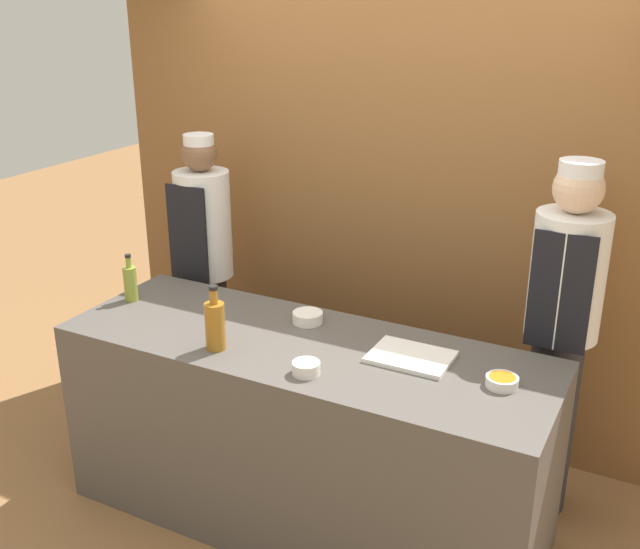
{
  "coord_description": "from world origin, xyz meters",
  "views": [
    {
      "loc": [
        1.46,
        -2.65,
        2.45
      ],
      "look_at": [
        0.0,
        0.16,
        1.23
      ],
      "focal_mm": 42.0,
      "sensor_mm": 36.0,
      "label": 1
    }
  ],
  "objects_px": {
    "sauce_bowl_purple": "(308,317)",
    "chef_left": "(206,267)",
    "chef_right": "(561,329)",
    "sauce_bowl_green": "(306,367)",
    "cutting_board": "(411,357)",
    "sauce_bowl_orange": "(502,381)",
    "bottle_oil": "(130,283)",
    "bottle_amber": "(215,324)"
  },
  "relations": [
    {
      "from": "sauce_bowl_purple",
      "to": "sauce_bowl_green",
      "type": "bearing_deg",
      "value": -62.24
    },
    {
      "from": "sauce_bowl_green",
      "to": "cutting_board",
      "type": "distance_m",
      "value": 0.47
    },
    {
      "from": "cutting_board",
      "to": "chef_left",
      "type": "bearing_deg",
      "value": 159.42
    },
    {
      "from": "sauce_bowl_purple",
      "to": "bottle_amber",
      "type": "bearing_deg",
      "value": -118.04
    },
    {
      "from": "sauce_bowl_purple",
      "to": "chef_left",
      "type": "height_order",
      "value": "chef_left"
    },
    {
      "from": "bottle_amber",
      "to": "chef_right",
      "type": "bearing_deg",
      "value": 33.05
    },
    {
      "from": "sauce_bowl_purple",
      "to": "sauce_bowl_orange",
      "type": "bearing_deg",
      "value": -10.29
    },
    {
      "from": "cutting_board",
      "to": "bottle_oil",
      "type": "xyz_separation_m",
      "value": [
        -1.5,
        -0.05,
        0.09
      ]
    },
    {
      "from": "sauce_bowl_purple",
      "to": "bottle_amber",
      "type": "height_order",
      "value": "bottle_amber"
    },
    {
      "from": "cutting_board",
      "to": "bottle_amber",
      "type": "height_order",
      "value": "bottle_amber"
    },
    {
      "from": "bottle_oil",
      "to": "bottle_amber",
      "type": "bearing_deg",
      "value": -19.81
    },
    {
      "from": "sauce_bowl_purple",
      "to": "chef_right",
      "type": "bearing_deg",
      "value": 21.54
    },
    {
      "from": "chef_left",
      "to": "sauce_bowl_orange",
      "type": "bearing_deg",
      "value": -17.9
    },
    {
      "from": "cutting_board",
      "to": "bottle_oil",
      "type": "height_order",
      "value": "bottle_oil"
    },
    {
      "from": "cutting_board",
      "to": "chef_left",
      "type": "distance_m",
      "value": 1.58
    },
    {
      "from": "cutting_board",
      "to": "bottle_oil",
      "type": "distance_m",
      "value": 1.51
    },
    {
      "from": "sauce_bowl_purple",
      "to": "sauce_bowl_green",
      "type": "relative_size",
      "value": 1.23
    },
    {
      "from": "sauce_bowl_purple",
      "to": "bottle_oil",
      "type": "height_order",
      "value": "bottle_oil"
    },
    {
      "from": "chef_left",
      "to": "chef_right",
      "type": "relative_size",
      "value": 0.97
    },
    {
      "from": "sauce_bowl_green",
      "to": "chef_right",
      "type": "distance_m",
      "value": 1.23
    },
    {
      "from": "sauce_bowl_purple",
      "to": "chef_right",
      "type": "xyz_separation_m",
      "value": [
        1.09,
        0.43,
        -0.01
      ]
    },
    {
      "from": "sauce_bowl_orange",
      "to": "sauce_bowl_green",
      "type": "relative_size",
      "value": 1.12
    },
    {
      "from": "sauce_bowl_orange",
      "to": "bottle_oil",
      "type": "distance_m",
      "value": 1.91
    },
    {
      "from": "sauce_bowl_purple",
      "to": "chef_right",
      "type": "relative_size",
      "value": 0.08
    },
    {
      "from": "sauce_bowl_orange",
      "to": "bottle_oil",
      "type": "relative_size",
      "value": 0.53
    },
    {
      "from": "bottle_oil",
      "to": "chef_right",
      "type": "distance_m",
      "value": 2.11
    },
    {
      "from": "sauce_bowl_green",
      "to": "chef_left",
      "type": "distance_m",
      "value": 1.45
    },
    {
      "from": "cutting_board",
      "to": "bottle_amber",
      "type": "xyz_separation_m",
      "value": [
        -0.8,
        -0.31,
        0.11
      ]
    },
    {
      "from": "sauce_bowl_purple",
      "to": "cutting_board",
      "type": "xyz_separation_m",
      "value": [
        0.57,
        -0.12,
        -0.02
      ]
    },
    {
      "from": "chef_left",
      "to": "chef_right",
      "type": "distance_m",
      "value": 2.0
    },
    {
      "from": "sauce_bowl_orange",
      "to": "sauce_bowl_purple",
      "type": "bearing_deg",
      "value": 169.71
    },
    {
      "from": "bottle_oil",
      "to": "chef_right",
      "type": "xyz_separation_m",
      "value": [
        2.02,
        0.61,
        -0.08
      ]
    },
    {
      "from": "sauce_bowl_orange",
      "to": "sauce_bowl_purple",
      "type": "relative_size",
      "value": 0.91
    },
    {
      "from": "sauce_bowl_orange",
      "to": "bottle_amber",
      "type": "xyz_separation_m",
      "value": [
        -1.21,
        -0.25,
        0.09
      ]
    },
    {
      "from": "bottle_oil",
      "to": "sauce_bowl_green",
      "type": "bearing_deg",
      "value": -13.25
    },
    {
      "from": "chef_right",
      "to": "sauce_bowl_purple",
      "type": "bearing_deg",
      "value": -158.46
    },
    {
      "from": "sauce_bowl_orange",
      "to": "bottle_oil",
      "type": "xyz_separation_m",
      "value": [
        -1.91,
        0.0,
        0.07
      ]
    },
    {
      "from": "cutting_board",
      "to": "chef_left",
      "type": "relative_size",
      "value": 0.2
    },
    {
      "from": "cutting_board",
      "to": "sauce_bowl_orange",
      "type": "bearing_deg",
      "value": -7.59
    },
    {
      "from": "sauce_bowl_orange",
      "to": "sauce_bowl_green",
      "type": "height_order",
      "value": "sauce_bowl_green"
    },
    {
      "from": "chef_left",
      "to": "sauce_bowl_green",
      "type": "bearing_deg",
      "value": -37.67
    },
    {
      "from": "bottle_oil",
      "to": "chef_left",
      "type": "relative_size",
      "value": 0.15
    }
  ]
}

